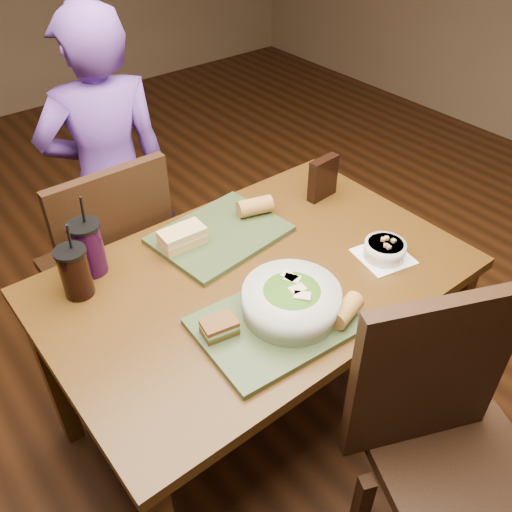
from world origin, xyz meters
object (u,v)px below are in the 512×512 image
Objects in this scene: diner at (111,181)px; tray_far at (220,234)px; dining_table at (256,295)px; cup_berry at (88,248)px; salad_bowl at (291,299)px; baguette_far at (255,206)px; chip_bag at (323,178)px; cup_cola at (75,272)px; chair_near at (448,444)px; soup_bowl at (385,249)px; sandwich_near at (219,327)px; chair_far at (112,262)px; sandwich_far at (182,237)px; baguette_near at (346,310)px; tray_near at (275,324)px.

diner is 0.65m from tray_far.
dining_table is 0.54m from cup_berry.
salad_bowl reaches higher than baguette_far.
cup_berry reaches higher than chip_bag.
salad_bowl is 0.63m from cup_cola.
soup_bowl is at bearing 61.26° from chair_near.
cup_cola is at bearing 68.54° from diner.
sandwich_near reaches higher than dining_table.
dining_table is at bearing -67.59° from chair_far.
chair_far is 6.11× the size of chip_bag.
chip_bag is (0.86, -0.14, -0.01)m from cup_berry.
dining_table is 0.88m from diner.
chair_near is 6.64× the size of sandwich_far.
soup_bowl is (0.41, 0.01, -0.03)m from salad_bowl.
chair_far is 2.34× the size of tray_far.
baguette_near is at bearing -47.54° from cup_cola.
diner is 11.53× the size of baguette_far.
diner is at bearing 80.11° from sandwich_near.
dining_table is at bearing -40.31° from cup_berry.
chair_far is 2.34× the size of tray_near.
cup_berry is at bearing -121.49° from chair_far.
sandwich_near is 0.80m from chip_bag.
cup_cola is at bearing 176.48° from tray_far.
tray_near reaches higher than dining_table.
salad_bowl is 0.15m from baguette_near.
chair_near is 1.58m from diner.
tray_near is 2.20× the size of soup_bowl.
baguette_far is (0.23, 0.45, -0.02)m from salad_bowl.
chair_far is at bearing 104.25° from salad_bowl.
cup_berry reaches higher than chair_far.
tray_far is (-0.08, 0.92, 0.20)m from chair_near.
cup_berry is (-0.28, 0.08, 0.04)m from sandwich_far.
diner reaches higher than baguette_far.
tray_far is 0.17m from baguette_far.
dining_table is 10.65× the size of baguette_far.
tray_near is 0.62m from cup_berry.
salad_bowl reaches higher than tray_far.
cup_cola is (-0.36, 0.01, 0.04)m from sandwich_far.
dining_table is 11.59× the size of baguette_near.
diner is at bearing 96.25° from baguette_near.
diner reaches higher than soup_bowl.
chair_near reaches higher than cup_cola.
soup_bowl is at bearing 2.16° from tray_near.
cup_berry is (-0.77, 0.52, 0.06)m from soup_bowl.
dining_table is 0.44m from soup_bowl.
tray_far is 0.45m from chip_bag.
dining_table is 1.29× the size of chair_near.
chip_bag reaches higher than soup_bowl.
baguette_near is (0.17, -0.57, -0.00)m from sandwich_far.
tray_near is (-0.10, -0.21, 0.10)m from dining_table.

